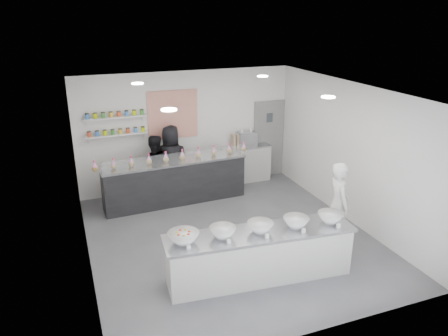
{
  "coord_description": "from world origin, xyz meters",
  "views": [
    {
      "loc": [
        -2.92,
        -7.32,
        4.41
      ],
      "look_at": [
        0.02,
        0.4,
        1.38
      ],
      "focal_mm": 35.0,
      "sensor_mm": 36.0,
      "label": 1
    }
  ],
  "objects_px": {
    "back_bar": "(175,182)",
    "espresso_ledge": "(246,164)",
    "woman_prep": "(338,204)",
    "staff_right": "(172,161)",
    "espresso_machine": "(247,139)",
    "staff_left": "(155,167)",
    "prep_counter": "(259,255)"
  },
  "relations": [
    {
      "from": "back_bar",
      "to": "woman_prep",
      "type": "bearing_deg",
      "value": -53.31
    },
    {
      "from": "espresso_machine",
      "to": "staff_left",
      "type": "bearing_deg",
      "value": -174.19
    },
    {
      "from": "back_bar",
      "to": "woman_prep",
      "type": "xyz_separation_m",
      "value": [
        2.47,
        -3.01,
        0.32
      ]
    },
    {
      "from": "prep_counter",
      "to": "staff_left",
      "type": "distance_m",
      "value": 4.11
    },
    {
      "from": "prep_counter",
      "to": "espresso_ledge",
      "type": "xyz_separation_m",
      "value": [
        1.6,
        4.25,
        0.05
      ]
    },
    {
      "from": "prep_counter",
      "to": "espresso_ledge",
      "type": "relative_size",
      "value": 2.46
    },
    {
      "from": "staff_right",
      "to": "back_bar",
      "type": "bearing_deg",
      "value": 104.4
    },
    {
      "from": "espresso_ledge",
      "to": "woman_prep",
      "type": "xyz_separation_m",
      "value": [
        0.34,
        -3.7,
        0.36
      ]
    },
    {
      "from": "prep_counter",
      "to": "staff_left",
      "type": "height_order",
      "value": "staff_left"
    },
    {
      "from": "back_bar",
      "to": "staff_left",
      "type": "xyz_separation_m",
      "value": [
        -0.39,
        0.43,
        0.27
      ]
    },
    {
      "from": "prep_counter",
      "to": "staff_right",
      "type": "distance_m",
      "value": 4.12
    },
    {
      "from": "espresso_machine",
      "to": "staff_right",
      "type": "bearing_deg",
      "value": -175.06
    },
    {
      "from": "back_bar",
      "to": "staff_right",
      "type": "bearing_deg",
      "value": 81.23
    },
    {
      "from": "woman_prep",
      "to": "back_bar",
      "type": "bearing_deg",
      "value": 51.59
    },
    {
      "from": "woman_prep",
      "to": "staff_right",
      "type": "height_order",
      "value": "staff_right"
    },
    {
      "from": "espresso_machine",
      "to": "woman_prep",
      "type": "height_order",
      "value": "woman_prep"
    },
    {
      "from": "back_bar",
      "to": "espresso_ledge",
      "type": "distance_m",
      "value": 2.24
    },
    {
      "from": "woman_prep",
      "to": "staff_left",
      "type": "relative_size",
      "value": 1.06
    },
    {
      "from": "prep_counter",
      "to": "back_bar",
      "type": "bearing_deg",
      "value": 103.62
    },
    {
      "from": "back_bar",
      "to": "espresso_ledge",
      "type": "relative_size",
      "value": 2.59
    },
    {
      "from": "prep_counter",
      "to": "staff_left",
      "type": "xyz_separation_m",
      "value": [
        -0.92,
        3.99,
        0.36
      ]
    },
    {
      "from": "espresso_machine",
      "to": "espresso_ledge",
      "type": "bearing_deg",
      "value": 180.0
    },
    {
      "from": "back_bar",
      "to": "espresso_machine",
      "type": "height_order",
      "value": "espresso_machine"
    },
    {
      "from": "woman_prep",
      "to": "staff_right",
      "type": "xyz_separation_m",
      "value": [
        -2.41,
        3.52,
        0.04
      ]
    },
    {
      "from": "espresso_machine",
      "to": "staff_right",
      "type": "relative_size",
      "value": 0.28
    },
    {
      "from": "prep_counter",
      "to": "espresso_machine",
      "type": "xyz_separation_m",
      "value": [
        1.6,
        4.25,
        0.73
      ]
    },
    {
      "from": "staff_left",
      "to": "staff_right",
      "type": "bearing_deg",
      "value": -159.16
    },
    {
      "from": "espresso_ledge",
      "to": "prep_counter",
      "type": "bearing_deg",
      "value": -110.59
    },
    {
      "from": "staff_right",
      "to": "woman_prep",
      "type": "bearing_deg",
      "value": 144.99
    },
    {
      "from": "prep_counter",
      "to": "woman_prep",
      "type": "relative_size",
      "value": 1.92
    },
    {
      "from": "woman_prep",
      "to": "staff_left",
      "type": "height_order",
      "value": "woman_prep"
    },
    {
      "from": "espresso_machine",
      "to": "staff_left",
      "type": "relative_size",
      "value": 0.31
    }
  ]
}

